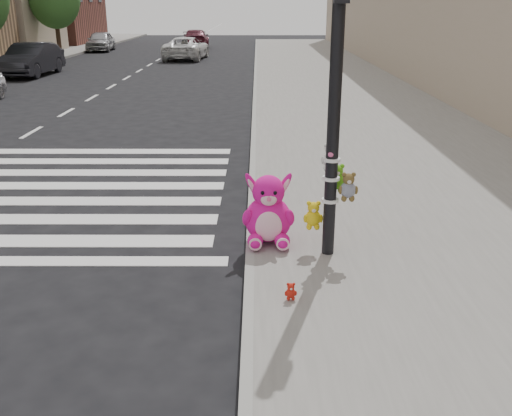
# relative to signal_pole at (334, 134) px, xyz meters

# --- Properties ---
(ground) EXTENTS (120.00, 120.00, 0.00)m
(ground) POSITION_rel_signal_pole_xyz_m (-2.61, -1.82, -1.77)
(ground) COLOR black
(ground) RESTS_ON ground
(sidewalk_near) EXTENTS (7.00, 80.00, 0.14)m
(sidewalk_near) POSITION_rel_signal_pole_xyz_m (2.39, 8.18, -1.70)
(sidewalk_near) COLOR slate
(sidewalk_near) RESTS_ON ground
(curb_edge) EXTENTS (0.12, 80.00, 0.15)m
(curb_edge) POSITION_rel_signal_pole_xyz_m (-1.06, 8.18, -1.70)
(curb_edge) COLOR gray
(curb_edge) RESTS_ON ground
(signal_pole) EXTENTS (0.69, 0.49, 4.00)m
(signal_pole) POSITION_rel_signal_pole_xyz_m (0.00, 0.00, 0.00)
(signal_pole) COLOR black
(signal_pole) RESTS_ON sidewalk_near
(pink_bunny) EXTENTS (0.72, 0.75, 1.03)m
(pink_bunny) POSITION_rel_signal_pole_xyz_m (-0.81, 0.35, -1.21)
(pink_bunny) COLOR #E1128E
(pink_bunny) RESTS_ON sidewalk_near
(red_teddy) EXTENTS (0.15, 0.11, 0.21)m
(red_teddy) POSITION_rel_signal_pole_xyz_m (-0.58, -1.32, -1.52)
(red_teddy) COLOR red
(red_teddy) RESTS_ON sidewalk_near
(car_dark_far) EXTENTS (1.79, 4.70, 1.53)m
(car_dark_far) POSITION_rel_signal_pole_xyz_m (-11.83, 21.07, -1.00)
(car_dark_far) COLOR black
(car_dark_far) RESTS_ON ground
(car_white_near) EXTENTS (2.61, 5.05, 1.36)m
(car_white_near) POSITION_rel_signal_pole_xyz_m (-5.39, 29.57, -1.08)
(car_white_near) COLOR silver
(car_white_near) RESTS_ON ground
(car_maroon_near) EXTENTS (2.24, 4.91, 1.39)m
(car_maroon_near) POSITION_rel_signal_pole_xyz_m (-5.76, 39.05, -1.07)
(car_maroon_near) COLOR #4F1623
(car_maroon_near) RESTS_ON ground
(car_silver_deep) EXTENTS (1.93, 4.23, 1.41)m
(car_silver_deep) POSITION_rel_signal_pole_xyz_m (-12.41, 36.09, -1.06)
(car_silver_deep) COLOR #A8A9AD
(car_silver_deep) RESTS_ON ground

